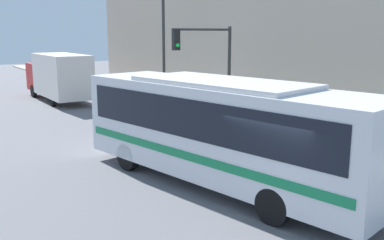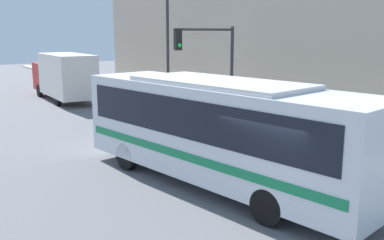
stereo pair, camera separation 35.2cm
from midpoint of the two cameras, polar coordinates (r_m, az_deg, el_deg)
name	(u,v)px [view 1 (the left image)]	position (r m, az deg, el deg)	size (l,w,h in m)	color
ground_plane	(289,214)	(11.38, 11.96, -12.16)	(120.00, 120.00, 0.00)	slate
sidewalk	(140,97)	(30.68, -7.30, 3.12)	(2.88, 70.00, 0.17)	#A8A399
building_facade	(235,45)	(28.47, 5.40, 9.93)	(6.00, 27.78, 7.51)	#9E9384
city_bus	(220,126)	(12.69, 2.99, -0.75)	(4.35, 10.33, 3.19)	silver
delivery_truck	(58,76)	(30.18, -17.75, 5.65)	(2.31, 8.00, 3.17)	silver
fire_hydrant	(341,146)	(16.35, 18.72, -3.25)	(0.25, 0.34, 0.71)	#999999
traffic_light_pole	(209,58)	(20.01, 1.79, 8.31)	(3.28, 0.35, 4.66)	#2D2D2D
parking_meter	(227,105)	(20.82, 4.26, 2.00)	(0.14, 0.14, 1.36)	#2D2D2D
street_lamp	(160,28)	(25.98, -4.75, 12.13)	(2.31, 0.28, 7.96)	#2D2D2D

